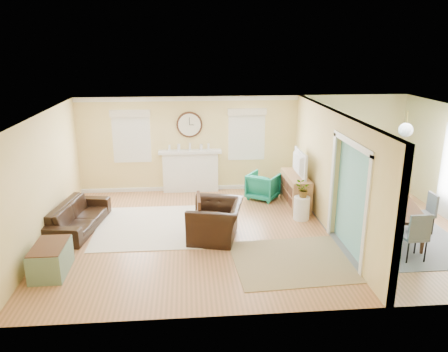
{
  "coord_description": "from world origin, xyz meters",
  "views": [
    {
      "loc": [
        -1.58,
        -8.66,
        3.95
      ],
      "look_at": [
        -0.8,
        0.3,
        1.2
      ],
      "focal_mm": 35.0,
      "sensor_mm": 36.0,
      "label": 1
    }
  ],
  "objects_px": {
    "credenza": "(295,190)",
    "dining_table": "(391,219)",
    "eames_chair": "(216,221)",
    "green_chair": "(263,186)",
    "sofa": "(79,216)"
  },
  "relations": [
    {
      "from": "credenza",
      "to": "dining_table",
      "type": "distance_m",
      "value": 2.48
    },
    {
      "from": "green_chair",
      "to": "dining_table",
      "type": "xyz_separation_m",
      "value": [
        2.32,
        -2.48,
        -0.0
      ]
    },
    {
      "from": "sofa",
      "to": "green_chair",
      "type": "height_order",
      "value": "green_chair"
    },
    {
      "from": "green_chair",
      "to": "credenza",
      "type": "height_order",
      "value": "credenza"
    },
    {
      "from": "eames_chair",
      "to": "credenza",
      "type": "distance_m",
      "value": 2.75
    },
    {
      "from": "dining_table",
      "to": "eames_chair",
      "type": "bearing_deg",
      "value": 100.18
    },
    {
      "from": "sofa",
      "to": "eames_chair",
      "type": "relative_size",
      "value": 1.7
    },
    {
      "from": "sofa",
      "to": "credenza",
      "type": "relative_size",
      "value": 1.43
    },
    {
      "from": "green_chair",
      "to": "credenza",
      "type": "xyz_separation_m",
      "value": [
        0.71,
        -0.59,
        0.06
      ]
    },
    {
      "from": "eames_chair",
      "to": "green_chair",
      "type": "distance_m",
      "value": 2.73
    },
    {
      "from": "credenza",
      "to": "eames_chair",
      "type": "bearing_deg",
      "value": -140.51
    },
    {
      "from": "eames_chair",
      "to": "green_chair",
      "type": "relative_size",
      "value": 1.59
    },
    {
      "from": "green_chair",
      "to": "dining_table",
      "type": "bearing_deg",
      "value": 167.31
    },
    {
      "from": "credenza",
      "to": "green_chair",
      "type": "bearing_deg",
      "value": 140.56
    },
    {
      "from": "credenza",
      "to": "dining_table",
      "type": "bearing_deg",
      "value": -49.59
    }
  ]
}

